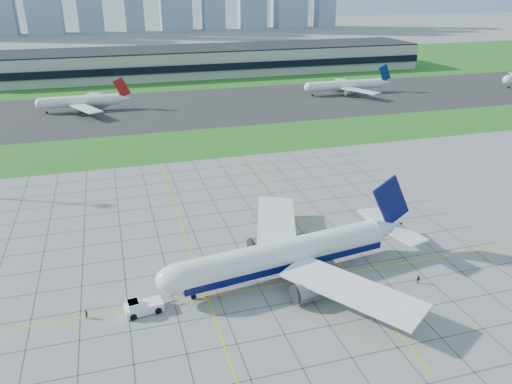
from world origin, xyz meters
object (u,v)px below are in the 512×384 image
at_px(distant_jet_1, 82,101).
at_px(crew_near, 86,314).
at_px(airliner, 287,254).
at_px(pushback_tug, 142,307).
at_px(distant_jet_2, 346,85).
at_px(crew_far, 418,280).

bearing_deg(distant_jet_1, crew_near, -88.62).
xyz_separation_m(airliner, distant_jet_1, (-40.82, 150.29, -0.20)).
bearing_deg(pushback_tug, distant_jet_2, 45.66).
height_order(airliner, distant_jet_1, airliner).
bearing_deg(crew_near, distant_jet_2, -11.66).
relative_size(airliner, distant_jet_1, 1.28).
distance_m(distant_jet_1, distant_jet_2, 126.79).
bearing_deg(distant_jet_2, distant_jet_1, -179.94).
height_order(crew_near, distant_jet_2, distant_jet_2).
xyz_separation_m(pushback_tug, crew_far, (50.97, -5.82, -0.30)).
distance_m(crew_near, distant_jet_2, 196.72).
height_order(airliner, distant_jet_2, airliner).
xyz_separation_m(pushback_tug, crew_near, (-9.20, 1.06, -0.32)).
relative_size(airliner, crew_near, 32.23).
distance_m(crew_near, distant_jet_1, 153.37).
distance_m(crew_far, distant_jet_1, 172.47).
height_order(crew_near, distant_jet_1, distant_jet_1).
bearing_deg(pushback_tug, airliner, 0.33).
distance_m(airliner, pushback_tug, 28.43).
bearing_deg(crew_near, pushback_tug, -69.50).
xyz_separation_m(pushback_tug, distant_jet_2, (113.89, 154.47, 3.32)).
bearing_deg(crew_far, crew_near, -149.68).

